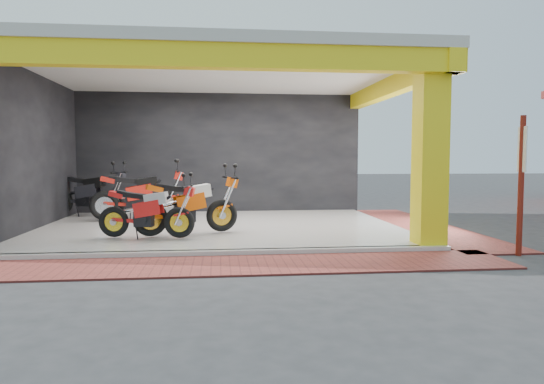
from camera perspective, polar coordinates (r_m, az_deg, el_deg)
The scene contains 16 objects.
ground at distance 9.24m, azimuth -6.09°, elevation -6.24°, with size 80.00×80.00×0.00m, color #2D2D30.
showroom_floor at distance 11.20m, azimuth -6.11°, elevation -4.18°, with size 8.00×6.00×0.10m, color white.
showroom_ceiling at distance 11.26m, azimuth -6.25°, elevation 14.00°, with size 8.40×6.40×0.20m, color beige.
back_wall at distance 14.19m, azimuth -6.18°, elevation 4.43°, with size 8.20×0.20×3.50m, color black.
left_wall at distance 11.82m, azimuth -26.52°, elevation 4.12°, with size 0.20×6.20×3.50m, color black.
corner_column at distance 9.15m, azimuth 18.11°, elevation 4.50°, with size 0.50×0.50×3.50m, color yellow.
header_beam_front at distance 8.26m, azimuth -6.25°, elevation 15.58°, with size 8.40×0.30×0.40m, color yellow.
header_beam_right at distance 11.91m, azimuth 13.84°, elevation 11.90°, with size 0.30×6.40×0.40m, color yellow.
floor_kerb at distance 8.23m, azimuth -6.08°, elevation -7.16°, with size 8.00×0.20×0.10m, color white.
paver_front at distance 7.47m, azimuth -6.06°, elevation -8.58°, with size 9.00×1.40×0.03m, color #983831.
paver_right at distance 12.20m, azimuth 17.12°, elevation -3.83°, with size 1.40×7.00×0.03m, color #983831.
signpost at distance 9.08m, azimuth 27.26°, elevation 1.33°, with size 0.09×0.33×2.35m.
moto_hero at distance 10.03m, azimuth -5.93°, elevation -0.90°, with size 2.24×0.83×1.37m, color #E75609, non-canonical shape.
moto_row_a at distance 9.36m, azimuth -10.87°, elevation -1.80°, with size 1.98×0.73×1.21m, color red, non-canonical shape.
moto_row_b at distance 12.41m, azimuth -12.01°, elevation 0.17°, with size 2.39×0.88×1.46m, color #B41C13, non-canonical shape.
moto_row_d at distance 13.36m, azimuth -18.25°, elevation 0.21°, with size 2.30×0.85×1.40m, color black, non-canonical shape.
Camera 1 is at (-0.01, -9.09, 1.64)m, focal length 32.00 mm.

